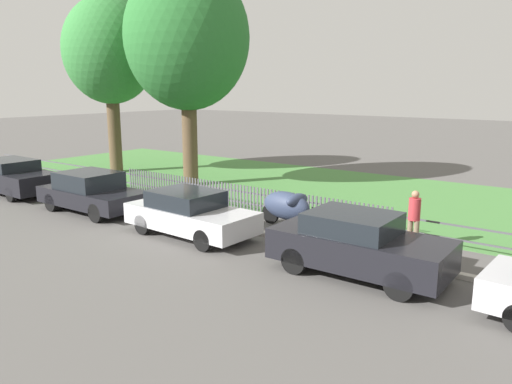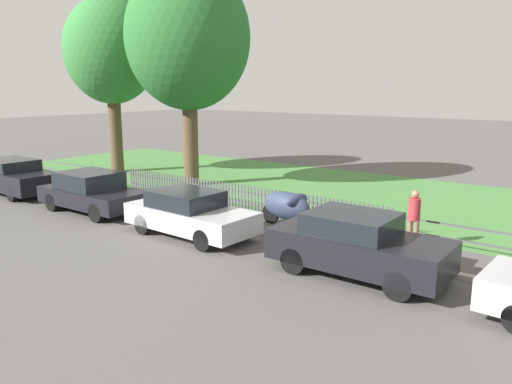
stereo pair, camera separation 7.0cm
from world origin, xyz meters
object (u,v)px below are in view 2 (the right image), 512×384
(parked_car_red_compact, at_px, (357,244))
(covered_motorcycle, at_px, (288,206))
(tree_behind_motorcycle, at_px, (188,39))
(parked_car_black_saloon, at_px, (93,192))
(pedestrian_near_fence, at_px, (414,216))
(parked_car_silver_hatchback, at_px, (13,176))
(parked_car_navy_estate, at_px, (190,213))
(tree_nearest_kerb, at_px, (111,52))

(parked_car_red_compact, xyz_separation_m, covered_motorcycle, (-3.51, 2.41, -0.06))
(tree_behind_motorcycle, bearing_deg, parked_car_red_compact, -27.52)
(parked_car_black_saloon, xyz_separation_m, pedestrian_near_fence, (10.41, 2.81, 0.19))
(parked_car_silver_hatchback, xyz_separation_m, parked_car_navy_estate, (10.00, 0.06, -0.03))
(parked_car_navy_estate, bearing_deg, tree_behind_motorcycle, 135.74)
(pedestrian_near_fence, bearing_deg, parked_car_red_compact, -72.75)
(parked_car_silver_hatchback, relative_size, covered_motorcycle, 2.38)
(parked_car_silver_hatchback, height_order, tree_behind_motorcycle, tree_behind_motorcycle)
(tree_behind_motorcycle, height_order, pedestrian_near_fence, tree_behind_motorcycle)
(parked_car_silver_hatchback, xyz_separation_m, parked_car_red_compact, (15.31, 0.12, 0.03))
(tree_behind_motorcycle, bearing_deg, covered_motorcycle, -23.80)
(parked_car_black_saloon, height_order, parked_car_red_compact, parked_car_red_compact)
(parked_car_silver_hatchback, distance_m, parked_car_navy_estate, 10.00)
(parked_car_black_saloon, bearing_deg, parked_car_red_compact, -0.47)
(parked_car_silver_hatchback, bearing_deg, parked_car_red_compact, 1.35)
(covered_motorcycle, distance_m, pedestrian_near_fence, 3.84)
(parked_car_silver_hatchback, relative_size, pedestrian_near_fence, 2.92)
(parked_car_red_compact, height_order, covered_motorcycle, parked_car_red_compact)
(tree_behind_motorcycle, bearing_deg, pedestrian_near_fence, -14.14)
(parked_car_red_compact, height_order, tree_behind_motorcycle, tree_behind_motorcycle)
(parked_car_silver_hatchback, bearing_deg, pedestrian_near_fence, 11.56)
(parked_car_silver_hatchback, distance_m, pedestrian_near_fence, 15.89)
(tree_nearest_kerb, bearing_deg, parked_car_navy_estate, -28.24)
(parked_car_black_saloon, xyz_separation_m, parked_car_red_compact, (10.10, -0.01, 0.04))
(parked_car_navy_estate, relative_size, pedestrian_near_fence, 2.60)
(parked_car_black_saloon, xyz_separation_m, tree_nearest_kerb, (-6.21, 5.84, 5.30))
(parked_car_navy_estate, distance_m, parked_car_red_compact, 5.31)
(tree_nearest_kerb, bearing_deg, covered_motorcycle, -15.05)
(parked_car_silver_hatchback, bearing_deg, tree_nearest_kerb, 100.38)
(parked_car_black_saloon, distance_m, tree_behind_motorcycle, 7.94)
(tree_nearest_kerb, relative_size, tree_behind_motorcycle, 0.93)
(tree_behind_motorcycle, bearing_deg, parked_car_black_saloon, -83.21)
(parked_car_red_compact, bearing_deg, covered_motorcycle, 145.10)
(parked_car_silver_hatchback, xyz_separation_m, pedestrian_near_fence, (15.62, 2.94, 0.18))
(covered_motorcycle, xyz_separation_m, tree_nearest_kerb, (-12.80, 3.44, 5.31))
(parked_car_black_saloon, bearing_deg, tree_behind_motorcycle, 96.36)
(tree_nearest_kerb, bearing_deg, tree_behind_motorcycle, -2.49)
(parked_car_silver_hatchback, relative_size, tree_nearest_kerb, 0.53)
(parked_car_black_saloon, xyz_separation_m, parked_car_navy_estate, (4.79, -0.07, -0.03))
(parked_car_navy_estate, bearing_deg, covered_motorcycle, 55.73)
(parked_car_navy_estate, distance_m, tree_behind_motorcycle, 9.66)
(parked_car_navy_estate, bearing_deg, pedestrian_near_fence, 28.94)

